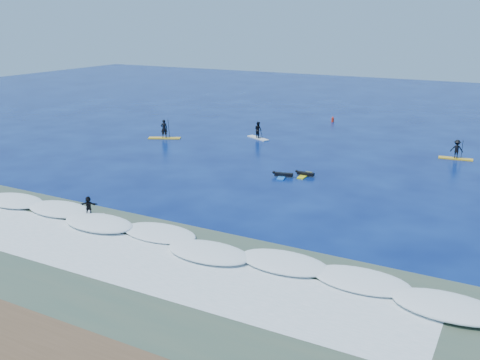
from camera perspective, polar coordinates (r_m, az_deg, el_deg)
The scene contains 11 objects.
ground at distance 39.53m, azimuth -1.51°, elevation -0.85°, with size 160.00×160.00×0.00m, color #030F47.
shallow_water at distance 29.08m, azimuth -15.51°, elevation -8.27°, with size 90.00×13.00×0.01m, color #3A4F3F.
breaking_wave at distance 31.79m, azimuth -10.55°, elevation -5.70°, with size 40.00×6.00×0.30m, color white.
whitewater at distance 29.73m, azimuth -14.18°, elevation -7.60°, with size 34.00×5.00×0.02m, color silver.
sup_paddler_left at distance 56.11m, azimuth -8.08°, elevation 5.13°, with size 3.34×2.18×2.32m.
sup_paddler_center at distance 55.54m, azimuth 1.95°, elevation 5.21°, with size 2.94×2.01×2.06m.
sup_paddler_right at distance 51.08m, azimuth 22.10°, elevation 2.93°, with size 2.94×0.99×2.02m.
prone_paddler_near at distance 42.72m, azimuth 6.91°, elevation 0.61°, with size 1.58×1.99×0.42m.
prone_paddler_far at distance 42.31m, azimuth 4.57°, elevation 0.53°, with size 1.67×2.17×0.44m.
wave_surfer at distance 34.72m, azimuth -15.84°, elevation -2.78°, with size 1.80×1.22×1.28m.
marker_buoy at distance 65.46m, azimuth 9.86°, elevation 6.39°, with size 0.32×0.32×0.76m.
Camera 1 is at (18.79, -32.59, 12.12)m, focal length 40.00 mm.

